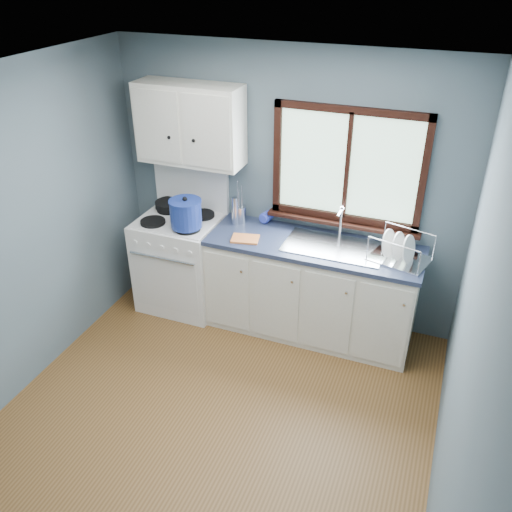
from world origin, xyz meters
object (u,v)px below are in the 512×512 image
(gas_range, at_px, (182,260))
(skillet, at_px, (170,204))
(stockpot, at_px, (186,213))
(dish_rack, at_px, (399,253))
(utensil_crock, at_px, (240,214))
(base_cabinets, at_px, (311,293))
(sink, at_px, (333,253))
(thermos, at_px, (235,211))

(gas_range, distance_m, skillet, 0.55)
(stockpot, xyz_separation_m, dish_rack, (1.86, 0.15, -0.11))
(gas_range, bearing_deg, utensil_crock, 18.67)
(base_cabinets, relative_size, stockpot, 5.84)
(base_cabinets, relative_size, sink, 2.20)
(gas_range, xyz_separation_m, skillet, (-0.17, 0.16, 0.49))
(thermos, bearing_deg, sink, -6.09)
(skillet, bearing_deg, thermos, 1.42)
(stockpot, height_order, utensil_crock, utensil_crock)
(gas_range, height_order, dish_rack, gas_range)
(dish_rack, bearing_deg, utensil_crock, -172.01)
(stockpot, height_order, thermos, stockpot)
(thermos, distance_m, dish_rack, 1.51)
(gas_range, bearing_deg, stockpot, -41.89)
(base_cabinets, relative_size, skillet, 4.30)
(gas_range, distance_m, utensil_crock, 0.77)
(sink, height_order, thermos, sink)
(sink, xyz_separation_m, skillet, (-1.66, 0.14, 0.13))
(sink, xyz_separation_m, thermos, (-0.96, 0.10, 0.19))
(thermos, bearing_deg, base_cabinets, -7.45)
(gas_range, xyz_separation_m, thermos, (0.53, 0.12, 0.56))
(skillet, bearing_deg, utensil_crock, 6.56)
(utensil_crock, height_order, dish_rack, utensil_crock)
(skillet, distance_m, dish_rack, 2.21)
(skillet, bearing_deg, sink, -0.21)
(sink, distance_m, dish_rack, 0.56)
(skillet, height_order, utensil_crock, utensil_crock)
(gas_range, height_order, sink, gas_range)
(sink, bearing_deg, thermos, 173.91)
(sink, distance_m, utensil_crock, 0.97)
(sink, relative_size, thermos, 3.14)
(stockpot, bearing_deg, dish_rack, 4.75)
(skillet, relative_size, dish_rack, 0.81)
(stockpot, distance_m, thermos, 0.45)
(gas_range, bearing_deg, sink, 0.71)
(base_cabinets, bearing_deg, gas_range, -179.18)
(gas_range, relative_size, stockpot, 4.29)
(base_cabinets, distance_m, thermos, 1.02)
(base_cabinets, relative_size, thermos, 6.91)
(stockpot, bearing_deg, utensil_crock, 41.32)
(gas_range, relative_size, thermos, 5.08)
(base_cabinets, height_order, dish_rack, dish_rack)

